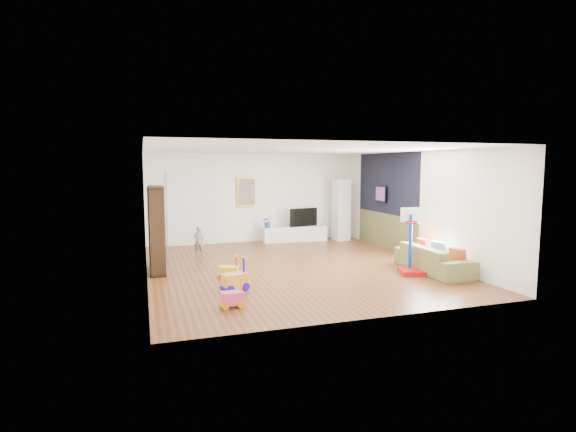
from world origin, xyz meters
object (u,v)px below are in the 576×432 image
object	(u,v)px
basketball_hoop	(412,241)
sofa	(433,259)
bookshelf	(157,229)
media_console	(294,234)

from	to	relation	value
basketball_hoop	sofa	bearing A→B (deg)	19.28
bookshelf	sofa	world-z (taller)	bookshelf
bookshelf	basketball_hoop	size ratio (longest dim) A/B	1.32
bookshelf	basketball_hoop	xyz separation A→B (m)	(5.24, -2.00, -0.23)
media_console	sofa	size ratio (longest dim) A/B	0.99
sofa	basketball_hoop	distance (m)	0.70
media_console	sofa	distance (m)	5.10
sofa	media_console	bearing A→B (deg)	19.76
sofa	basketball_hoop	world-z (taller)	basketball_hoop
media_console	bookshelf	world-z (taller)	bookshelf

